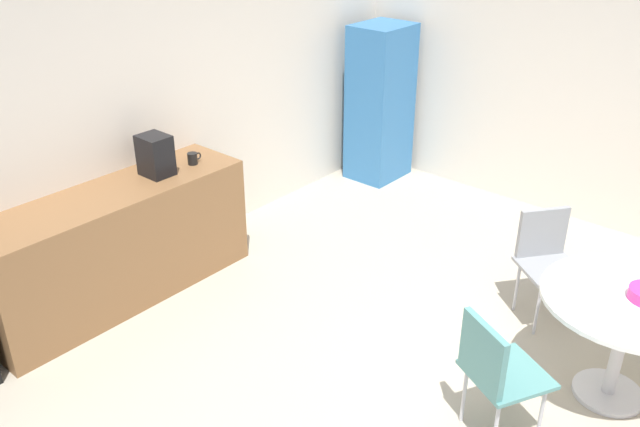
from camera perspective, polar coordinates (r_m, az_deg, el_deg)
ground_plane at (r=4.53m, az=11.99°, el=-15.25°), size 6.00×6.00×0.00m
wall_back at (r=5.67m, az=-14.12°, el=8.65°), size 6.00×0.10×2.60m
counter_block at (r=5.38m, az=-16.74°, el=-2.61°), size 2.12×0.60×0.90m
locker_cabinet at (r=7.24m, az=5.11°, el=9.30°), size 0.60×0.50×1.64m
round_table at (r=4.51m, az=24.53°, el=-8.08°), size 1.05×1.05×0.74m
chair_gray at (r=5.19m, az=18.63°, el=-3.12°), size 0.59×0.59×0.83m
chair_teal at (r=4.00m, az=14.55°, el=-12.44°), size 0.57×0.57×0.83m
mug_white at (r=5.52m, az=-10.73°, el=4.61°), size 0.13×0.08×0.09m
coffee_maker at (r=5.34m, az=-13.78°, el=4.81°), size 0.20×0.24×0.32m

